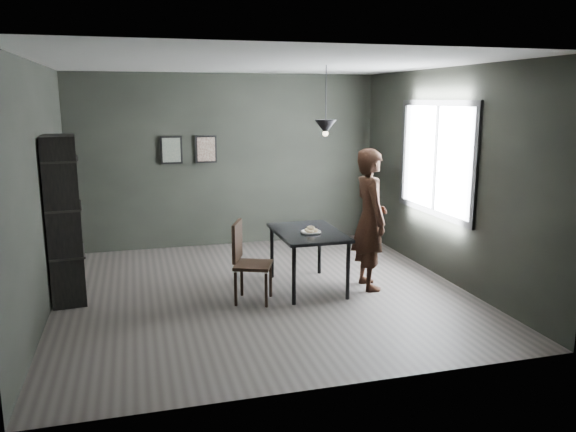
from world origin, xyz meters
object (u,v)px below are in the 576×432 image
object	(u,v)px
white_plate	(311,232)
pendant_lamp	(325,127)
wood_chair	(246,257)
cafe_table	(308,237)
woman	(370,219)
shelf_unit	(64,220)

from	to	relation	value
white_plate	pendant_lamp	distance (m)	1.33
white_plate	wood_chair	xyz separation A→B (m)	(-0.86, -0.17, -0.20)
cafe_table	white_plate	bearing A→B (deg)	-87.51
cafe_table	wood_chair	distance (m)	0.91
woman	wood_chair	distance (m)	1.66
cafe_table	pendant_lamp	size ratio (longest dim) A/B	1.39
white_plate	wood_chair	size ratio (longest dim) A/B	0.24
woman	wood_chair	bearing A→B (deg)	96.23
wood_chair	shelf_unit	size ratio (longest dim) A/B	0.49
shelf_unit	cafe_table	bearing A→B (deg)	-12.37
woman	shelf_unit	size ratio (longest dim) A/B	0.91
woman	shelf_unit	distance (m)	3.72
wood_chair	pendant_lamp	xyz separation A→B (m)	(1.11, 0.37, 1.50)
cafe_table	shelf_unit	world-z (taller)	shelf_unit
woman	white_plate	bearing A→B (deg)	87.28
shelf_unit	woman	bearing A→B (deg)	-13.75
pendant_lamp	white_plate	bearing A→B (deg)	-140.54
shelf_unit	white_plate	bearing A→B (deg)	-14.32
cafe_table	shelf_unit	xyz separation A→B (m)	(-2.92, 0.34, 0.32)
white_plate	shelf_unit	world-z (taller)	shelf_unit
white_plate	cafe_table	bearing A→B (deg)	92.49
wood_chair	shelf_unit	world-z (taller)	shelf_unit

